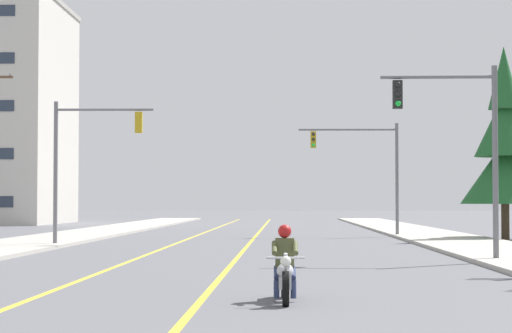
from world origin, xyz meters
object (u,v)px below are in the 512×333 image
(traffic_signal_near_left, at_px, (84,151))
(conifer_tree_right_verge_far, at_px, (505,151))
(traffic_signal_near_right, at_px, (463,135))
(traffic_signal_mid_right, at_px, (368,161))
(motorcycle_with_rider, at_px, (285,271))

(traffic_signal_near_left, xyz_separation_m, conifer_tree_right_verge_far, (19.59, 7.29, 0.38))
(traffic_signal_near_right, xyz_separation_m, traffic_signal_mid_right, (-1.07, 21.80, 0.11))
(traffic_signal_near_left, distance_m, traffic_signal_mid_right, 17.52)
(traffic_signal_mid_right, distance_m, conifer_tree_right_verge_far, 7.72)
(traffic_signal_near_left, distance_m, conifer_tree_right_verge_far, 20.91)
(traffic_signal_near_left, bearing_deg, traffic_signal_near_right, -35.73)
(traffic_signal_near_left, bearing_deg, traffic_signal_mid_right, 41.28)
(traffic_signal_near_right, height_order, traffic_signal_near_left, same)
(motorcycle_with_rider, height_order, conifer_tree_right_verge_far, conifer_tree_right_verge_far)
(motorcycle_with_rider, xyz_separation_m, traffic_signal_near_right, (5.62, 11.90, 3.43))
(traffic_signal_near_right, bearing_deg, motorcycle_with_rider, -115.29)
(motorcycle_with_rider, height_order, traffic_signal_near_left, traffic_signal_near_left)
(traffic_signal_near_right, distance_m, traffic_signal_near_left, 17.54)
(traffic_signal_near_right, height_order, conifer_tree_right_verge_far, conifer_tree_right_verge_far)
(traffic_signal_mid_right, bearing_deg, conifer_tree_right_verge_far, -33.56)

